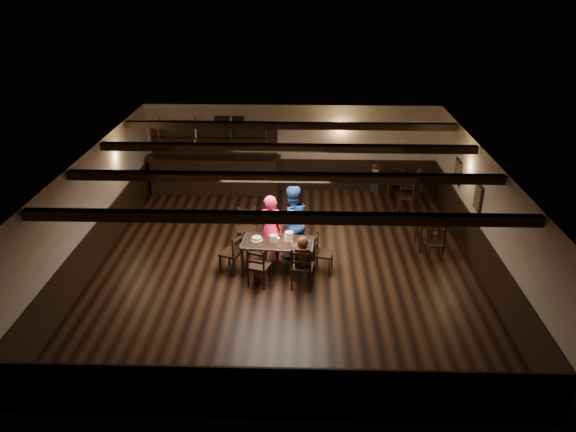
{
  "coord_description": "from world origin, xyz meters",
  "views": [
    {
      "loc": [
        0.4,
        -11.74,
        6.55
      ],
      "look_at": [
        0.04,
        0.2,
        1.19
      ],
      "focal_mm": 35.0,
      "sensor_mm": 36.0,
      "label": 1
    }
  ],
  "objects_px": {
    "bar_counter": "(215,169)",
    "dining_table": "(278,245)",
    "cake": "(257,239)",
    "chair_near_left": "(258,264)",
    "man_blue": "(292,222)",
    "chair_near_right": "(302,265)",
    "woman_pink": "(270,230)"
  },
  "relations": [
    {
      "from": "man_blue",
      "to": "bar_counter",
      "type": "bearing_deg",
      "value": -82.69
    },
    {
      "from": "chair_near_left",
      "to": "woman_pink",
      "type": "height_order",
      "value": "woman_pink"
    },
    {
      "from": "cake",
      "to": "dining_table",
      "type": "bearing_deg",
      "value": -7.87
    },
    {
      "from": "man_blue",
      "to": "cake",
      "type": "height_order",
      "value": "man_blue"
    },
    {
      "from": "woman_pink",
      "to": "cake",
      "type": "height_order",
      "value": "woman_pink"
    },
    {
      "from": "chair_near_right",
      "to": "bar_counter",
      "type": "height_order",
      "value": "bar_counter"
    },
    {
      "from": "dining_table",
      "to": "chair_near_left",
      "type": "height_order",
      "value": "chair_near_left"
    },
    {
      "from": "man_blue",
      "to": "cake",
      "type": "distance_m",
      "value": 1.02
    },
    {
      "from": "chair_near_right",
      "to": "cake",
      "type": "bearing_deg",
      "value": 140.61
    },
    {
      "from": "cake",
      "to": "man_blue",
      "type": "bearing_deg",
      "value": 39.19
    },
    {
      "from": "chair_near_left",
      "to": "cake",
      "type": "bearing_deg",
      "value": 95.37
    },
    {
      "from": "chair_near_left",
      "to": "bar_counter",
      "type": "bearing_deg",
      "value": 107.45
    },
    {
      "from": "chair_near_left",
      "to": "woman_pink",
      "type": "relative_size",
      "value": 0.54
    },
    {
      "from": "chair_near_left",
      "to": "cake",
      "type": "height_order",
      "value": "chair_near_left"
    },
    {
      "from": "bar_counter",
      "to": "man_blue",
      "type": "bearing_deg",
      "value": -59.7
    },
    {
      "from": "chair_near_left",
      "to": "bar_counter",
      "type": "height_order",
      "value": "bar_counter"
    },
    {
      "from": "dining_table",
      "to": "woman_pink",
      "type": "height_order",
      "value": "woman_pink"
    },
    {
      "from": "chair_near_right",
      "to": "woman_pink",
      "type": "relative_size",
      "value": 0.58
    },
    {
      "from": "woman_pink",
      "to": "bar_counter",
      "type": "xyz_separation_m",
      "value": [
        -2.01,
        4.58,
        -0.14
      ]
    },
    {
      "from": "chair_near_left",
      "to": "man_blue",
      "type": "xyz_separation_m",
      "value": [
        0.71,
        1.42,
        0.38
      ]
    },
    {
      "from": "chair_near_right",
      "to": "dining_table",
      "type": "bearing_deg",
      "value": 125.39
    },
    {
      "from": "chair_near_right",
      "to": "man_blue",
      "type": "bearing_deg",
      "value": 99.87
    },
    {
      "from": "woman_pink",
      "to": "bar_counter",
      "type": "distance_m",
      "value": 5.0
    },
    {
      "from": "chair_near_left",
      "to": "bar_counter",
      "type": "relative_size",
      "value": 0.23
    },
    {
      "from": "dining_table",
      "to": "chair_near_left",
      "type": "bearing_deg",
      "value": -119.91
    },
    {
      "from": "chair_near_right",
      "to": "woman_pink",
      "type": "height_order",
      "value": "woman_pink"
    },
    {
      "from": "chair_near_left",
      "to": "dining_table",
      "type": "bearing_deg",
      "value": 60.09
    },
    {
      "from": "woman_pink",
      "to": "chair_near_right",
      "type": "bearing_deg",
      "value": 119.07
    },
    {
      "from": "cake",
      "to": "bar_counter",
      "type": "height_order",
      "value": "bar_counter"
    },
    {
      "from": "bar_counter",
      "to": "dining_table",
      "type": "bearing_deg",
      "value": -66.19
    },
    {
      "from": "chair_near_right",
      "to": "woman_pink",
      "type": "distance_m",
      "value": 1.44
    },
    {
      "from": "man_blue",
      "to": "dining_table",
      "type": "bearing_deg",
      "value": 43.89
    }
  ]
}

